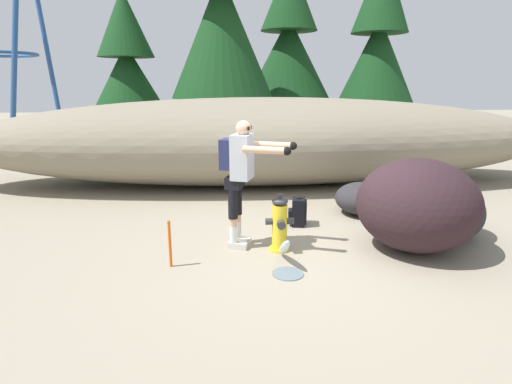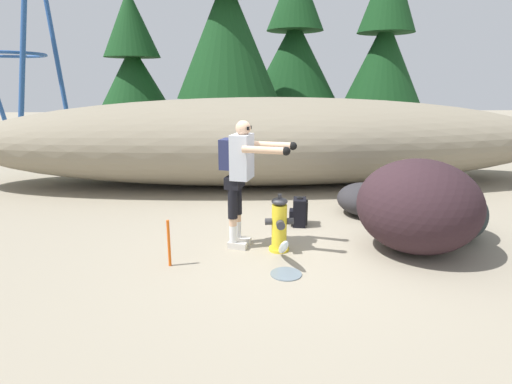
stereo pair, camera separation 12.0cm
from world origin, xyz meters
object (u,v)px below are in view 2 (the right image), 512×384
Objects in this scene: boulder_large at (418,206)px; spare_backpack at (299,212)px; fire_hydrant at (279,225)px; boulder_outlier at (459,213)px; utility_worker at (241,169)px; boulder_mid at (365,199)px; boulder_small at (463,215)px; survey_stake at (169,243)px.

spare_backpack is at bearing 141.79° from boulder_large.
fire_hydrant reaches higher than boulder_outlier.
utility_worker is 1.79× the size of boulder_mid.
boulder_large is 0.99m from boulder_small.
boulder_small is at bearing 172.74° from spare_backpack.
fire_hydrant is 1.48m from survey_stake.
survey_stake is (-1.86, -1.41, 0.08)m from spare_backpack.
boulder_small is (0.87, 0.39, -0.27)m from boulder_large.
boulder_small is at bearing -49.51° from boulder_mid.
survey_stake reaches higher than boulder_outlier.
utility_worker is at bearing -169.72° from boulder_outlier.
boulder_small is (1.05, -1.23, 0.08)m from boulder_mid.
spare_backpack is 2.54m from boulder_outlier.
boulder_mid is at bearing 130.49° from boulder_small.
boulder_mid is at bearing 96.34° from boulder_large.
boulder_small is 0.60m from boulder_outlier.
boulder_large is at bearing -3.11° from fire_hydrant.
spare_backpack is at bearing 66.52° from fire_hydrant.
boulder_large is 2.69× the size of survey_stake.
survey_stake is at bearing -164.53° from boulder_outlier.
boulder_mid is (2.17, 1.33, -0.84)m from utility_worker.
boulder_mid reaches higher than boulder_outlier.
survey_stake is (-3.09, -1.92, 0.03)m from boulder_mid.
boulder_large is (1.41, -1.11, 0.41)m from spare_backpack.
boulder_small is (2.72, 0.29, -0.01)m from fire_hydrant.
boulder_large is 1.66m from boulder_mid.
spare_backpack is at bearing -157.70° from boulder_mid.
utility_worker reaches higher than boulder_outlier.
utility_worker is 3.64m from boulder_outlier.
fire_hydrant is 2.73m from boulder_small.
utility_worker is (-0.50, 0.18, 0.74)m from fire_hydrant.
utility_worker is at bearing -178.12° from boulder_small.
boulder_large is 1.50m from boulder_outlier.
boulder_small is (3.22, 0.11, -0.75)m from utility_worker.
boulder_outlier is (2.53, -0.20, -0.00)m from spare_backpack.
survey_stake is at bearing -128.05° from utility_worker.
boulder_large reaches higher than survey_stake.
boulder_small is at bearing 6.04° from fire_hydrant.
utility_worker reaches higher than boulder_small.
boulder_outlier is at bearing 39.15° from boulder_large.
fire_hydrant reaches higher than boulder_mid.
boulder_outlier is (1.30, -0.70, -0.06)m from boulder_mid.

